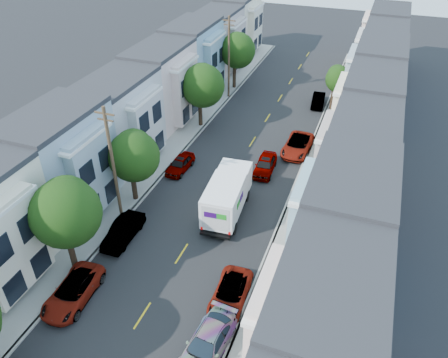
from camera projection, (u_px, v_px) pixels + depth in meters
name	position (u px, v px, depth m)	size (l,w,h in m)	color
ground	(182.00, 254.00, 32.70)	(160.00, 160.00, 0.00)	black
road_slab	(244.00, 155.00, 44.28)	(12.00, 70.00, 0.02)	black
curb_left	(189.00, 145.00, 45.96)	(0.30, 70.00, 0.15)	gray
curb_right	(303.00, 166.00, 42.52)	(0.30, 70.00, 0.15)	gray
sidewalk_left	(178.00, 142.00, 46.33)	(2.60, 70.00, 0.15)	gray
sidewalk_right	(316.00, 169.00, 42.15)	(2.60, 70.00, 0.15)	gray
centerline	(244.00, 156.00, 44.28)	(0.12, 70.00, 0.01)	gold
townhouse_row_left	(146.00, 137.00, 47.46)	(5.00, 70.00, 8.50)	#B5A69F
townhouse_row_right	(356.00, 177.00, 41.11)	(5.00, 70.00, 8.50)	#B5A69F
tree_b	(65.00, 213.00, 28.57)	(4.70, 4.70, 7.49)	black
tree_c	(133.00, 156.00, 35.63)	(4.26, 4.26, 6.63)	black
tree_d	(202.00, 86.00, 46.75)	(4.70, 4.70, 7.24)	black
tree_e	(237.00, 51.00, 55.58)	(4.53, 4.53, 7.40)	black
tree_far_r	(338.00, 79.00, 50.85)	(3.10, 3.10, 5.48)	black
utility_pole_near	(113.00, 167.00, 33.11)	(1.60, 0.26, 10.00)	#42301E
utility_pole_far	(229.00, 58.00, 53.19)	(1.60, 0.26, 10.00)	#42301E
fedex_truck	(227.00, 195.00, 35.66)	(2.68, 6.97, 3.34)	white
lead_sedan	(265.00, 165.00, 41.47)	(1.75, 4.56, 1.48)	black
parked_left_b	(73.00, 292.00, 28.79)	(2.34, 5.08, 1.41)	black
parked_left_c	(123.00, 231.00, 33.67)	(1.57, 4.46, 1.49)	#9D9D9D
parked_left_d	(180.00, 164.00, 41.71)	(1.60, 4.18, 1.36)	#36150A
parked_right_a	(207.00, 344.00, 25.48)	(2.12, 5.05, 1.52)	#303133
parked_right_b	(230.00, 294.00, 28.71)	(2.16, 4.68, 1.30)	white
parked_right_c	(297.00, 145.00, 44.47)	(2.51, 5.44, 1.51)	black
parked_right_d	(318.00, 100.00, 53.66)	(1.44, 4.07, 1.36)	black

